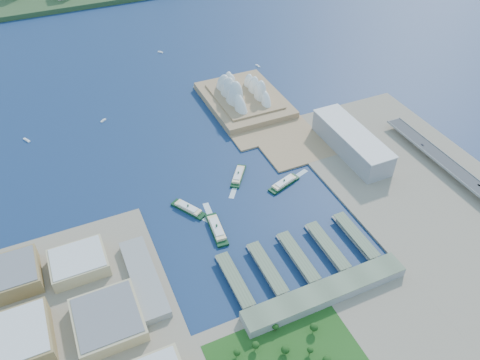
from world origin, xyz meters
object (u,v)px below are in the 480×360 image
toaster_building (351,142)px  ferry_a (188,208)px  ferry_b (238,174)px  ferry_c (217,228)px  opera_house (244,88)px  car_c (423,145)px  ferry_d (284,182)px  car_b (479,185)px

toaster_building → ferry_a: toaster_building is taller
ferry_b → ferry_c: bearing=-92.3°
ferry_a → ferry_c: size_ratio=0.89×
opera_house → car_c: (191.00, -246.26, -16.51)m
opera_house → ferry_d: opera_house is taller
ferry_a → toaster_building: bearing=-26.9°
ferry_b → opera_house: bearing=99.4°
toaster_building → ferry_d: 133.56m
toaster_building → ferry_c: 262.43m
ferry_a → ferry_d: bearing=-33.6°
toaster_building → car_c: bearing=-24.6°
ferry_a → ferry_c: (21.04, -51.14, 0.63)m
ferry_a → car_c: (374.76, -28.28, 10.54)m
ferry_a → car_b: bearing=-50.0°
opera_house → toaster_building: size_ratio=1.16×
toaster_building → car_b: (109.00, -152.85, -5.02)m
opera_house → ferry_b: opera_house is taller
ferry_b → car_b: size_ratio=13.51×
ferry_c → ferry_b: bearing=-123.5°
ferry_b → car_c: car_c is taller
toaster_building → ferry_d: toaster_building is taller
opera_house → car_c: size_ratio=40.52×
ferry_d → toaster_building: bearing=-97.7°
opera_house → ferry_a: opera_house is taller
opera_house → ferry_b: 206.58m
ferry_a → car_c: 375.97m
ferry_c → car_b: (361.72, -83.73, 9.89)m
ferry_a → ferry_d: (143.56, -7.48, 0.06)m
ferry_a → car_c: car_c is taller
toaster_building → car_c: toaster_building is taller
ferry_b → ferry_d: (52.95, -43.08, 0.17)m
ferry_a → ferry_c: 55.31m
ferry_a → car_c: bearing=-34.9°
ferry_d → opera_house: bearing=-28.9°
opera_house → ferry_d: 230.59m
ferry_a → car_c: size_ratio=11.80×
ferry_a → car_b: (382.76, -134.87, 10.52)m
ferry_c → ferry_d: (122.52, 43.66, -0.57)m
opera_house → car_b: (199.00, -352.85, -16.52)m
toaster_building → car_b: size_ratio=40.85×
opera_house → ferry_b: (-93.14, -182.38, -27.15)m
ferry_c → car_b: size_ratio=15.56×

